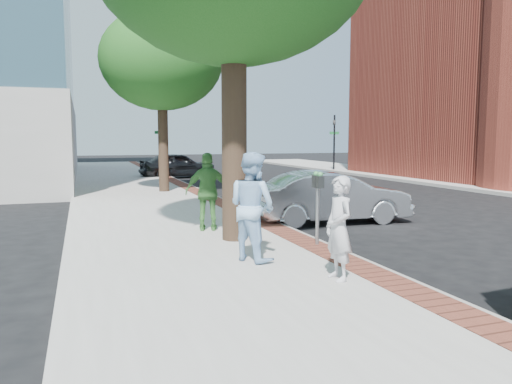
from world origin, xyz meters
name	(u,v)px	position (x,y,z in m)	size (l,w,h in m)	color
ground	(297,265)	(0.00, 0.00, 0.00)	(120.00, 120.00, 0.00)	black
sidewalk	(153,207)	(-1.50, 8.00, 0.07)	(5.00, 60.00, 0.15)	#9E9991
brick_strip	(219,202)	(0.70, 8.00, 0.15)	(0.60, 60.00, 0.01)	brown
curb	(229,204)	(1.05, 8.00, 0.07)	(0.10, 60.00, 0.15)	gray
signal_near	(161,138)	(0.90, 22.00, 2.25)	(0.70, 0.15, 3.80)	black
signal_far	(334,138)	(12.50, 22.00, 2.25)	(0.70, 0.15, 3.80)	black
tree_far	(162,60)	(-0.50, 12.00, 5.30)	(4.80, 4.80, 7.14)	black
parking_meter	(318,193)	(0.80, 0.82, 1.21)	(0.12, 0.32, 1.47)	gray
person_gray	(339,228)	(0.00, -1.51, 0.94)	(0.57, 0.38, 1.58)	#BBBABF
person_officer	(252,206)	(-0.83, 0.10, 1.10)	(0.92, 0.72, 1.90)	#9AC6EE
person_green	(208,192)	(-0.87, 3.07, 1.05)	(1.05, 0.44, 1.80)	#488A3F
sedan_silver	(331,197)	(2.70, 3.86, 0.70)	(1.48, 4.23, 1.39)	silver
bg_car	(178,165)	(1.60, 20.33, 0.73)	(1.72, 4.28, 1.46)	black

